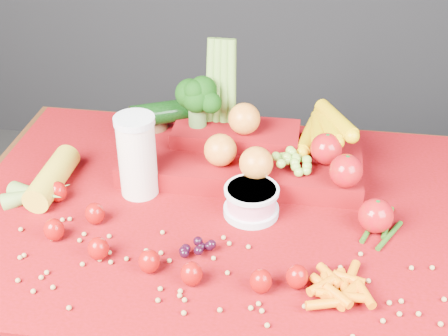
# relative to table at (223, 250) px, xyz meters

# --- Properties ---
(table) EXTENTS (1.10, 0.80, 0.75)m
(table) POSITION_rel_table_xyz_m (0.00, 0.00, 0.00)
(table) COLOR #36200C
(table) RESTS_ON ground
(red_cloth) EXTENTS (1.05, 0.75, 0.01)m
(red_cloth) POSITION_rel_table_xyz_m (0.00, 0.00, 0.10)
(red_cloth) COLOR maroon
(red_cloth) RESTS_ON table
(milk_glass) EXTENTS (0.08, 0.08, 0.18)m
(milk_glass) POSITION_rel_table_xyz_m (-0.18, 0.04, 0.20)
(milk_glass) COLOR silver
(milk_glass) RESTS_ON red_cloth
(yogurt_bowl) EXTENTS (0.11, 0.11, 0.06)m
(yogurt_bowl) POSITION_rel_table_xyz_m (0.06, -0.00, 0.14)
(yogurt_bowl) COLOR silver
(yogurt_bowl) RESTS_ON red_cloth
(strawberry_scatter) EXTENTS (0.54, 0.28, 0.05)m
(strawberry_scatter) POSITION_rel_table_xyz_m (-0.12, -0.14, 0.13)
(strawberry_scatter) COLOR #96050B
(strawberry_scatter) RESTS_ON red_cloth
(dark_grape_cluster) EXTENTS (0.06, 0.05, 0.03)m
(dark_grape_cluster) POSITION_rel_table_xyz_m (-0.03, -0.15, 0.12)
(dark_grape_cluster) COLOR black
(dark_grape_cluster) RESTS_ON red_cloth
(soybean_scatter) EXTENTS (0.84, 0.24, 0.01)m
(soybean_scatter) POSITION_rel_table_xyz_m (0.00, -0.20, 0.11)
(soybean_scatter) COLOR #AA8549
(soybean_scatter) RESTS_ON red_cloth
(corn_ear) EXTENTS (0.18, 0.23, 0.06)m
(corn_ear) POSITION_rel_table_xyz_m (-0.38, -0.01, 0.13)
(corn_ear) COLOR gold
(corn_ear) RESTS_ON red_cloth
(potato) EXTENTS (0.11, 0.08, 0.07)m
(potato) POSITION_rel_table_xyz_m (-0.22, 0.23, 0.14)
(potato) COLOR brown
(potato) RESTS_ON red_cloth
(baby_carrot_pile) EXTENTS (0.18, 0.18, 0.03)m
(baby_carrot_pile) POSITION_rel_table_xyz_m (0.23, -0.21, 0.12)
(baby_carrot_pile) COLOR orange
(baby_carrot_pile) RESTS_ON red_cloth
(green_bean_pile) EXTENTS (0.14, 0.12, 0.01)m
(green_bean_pile) POSITION_rel_table_xyz_m (0.31, -0.01, 0.11)
(green_bean_pile) COLOR #214F12
(green_bean_pile) RESTS_ON red_cloth
(produce_mound) EXTENTS (0.58, 0.37, 0.27)m
(produce_mound) POSITION_rel_table_xyz_m (0.03, 0.16, 0.16)
(produce_mound) COLOR maroon
(produce_mound) RESTS_ON red_cloth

